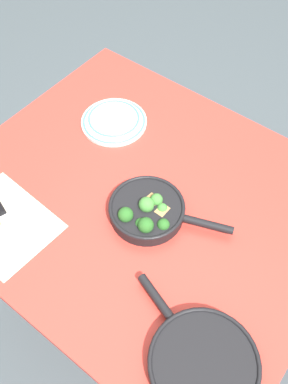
{
  "coord_description": "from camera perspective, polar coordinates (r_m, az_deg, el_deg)",
  "views": [
    {
      "loc": [
        0.48,
        -0.62,
        1.84
      ],
      "look_at": [
        0.0,
        0.0,
        0.75
      ],
      "focal_mm": 40.0,
      "sensor_mm": 36.0,
      "label": 1
    }
  ],
  "objects": [
    {
      "name": "skillet_eggs",
      "position": [
        1.13,
        7.83,
        -21.68
      ],
      "size": [
        0.4,
        0.28,
        0.05
      ],
      "rotation": [
        0.0,
        0.0,
        2.82
      ],
      "color": "black",
      "rests_on": "dining_table_red"
    },
    {
      "name": "dining_table_red",
      "position": [
        1.42,
        0.0,
        -2.21
      ],
      "size": [
        1.2,
        1.01,
        0.73
      ],
      "color": "red",
      "rests_on": "ground_plane"
    },
    {
      "name": "dinner_plate_stack",
      "position": [
        1.57,
        -4.03,
        9.5
      ],
      "size": [
        0.24,
        0.24,
        0.03
      ],
      "color": "white",
      "rests_on": "dining_table_red"
    },
    {
      "name": "parchment_sheet",
      "position": [
        1.37,
        -18.26,
        -3.95
      ],
      "size": [
        0.33,
        0.26,
        0.0
      ],
      "color": "silver",
      "rests_on": "dining_table_red"
    },
    {
      "name": "ground_plane",
      "position": [
        2.0,
        0.0,
        -12.68
      ],
      "size": [
        14.0,
        14.0,
        0.0
      ],
      "primitive_type": "plane",
      "color": "#424C51"
    },
    {
      "name": "grater_knife",
      "position": [
        1.38,
        -18.14,
        -3.11
      ],
      "size": [
        0.26,
        0.11,
        0.02
      ],
      "rotation": [
        0.0,
        0.0,
        5.97
      ],
      "color": "silver",
      "rests_on": "dining_table_red"
    },
    {
      "name": "skillet_broccoli",
      "position": [
        1.29,
        0.56,
        -2.45
      ],
      "size": [
        0.37,
        0.23,
        0.08
      ],
      "rotation": [
        0.0,
        0.0,
        0.36
      ],
      "color": "black",
      "rests_on": "dining_table_red"
    }
  ]
}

